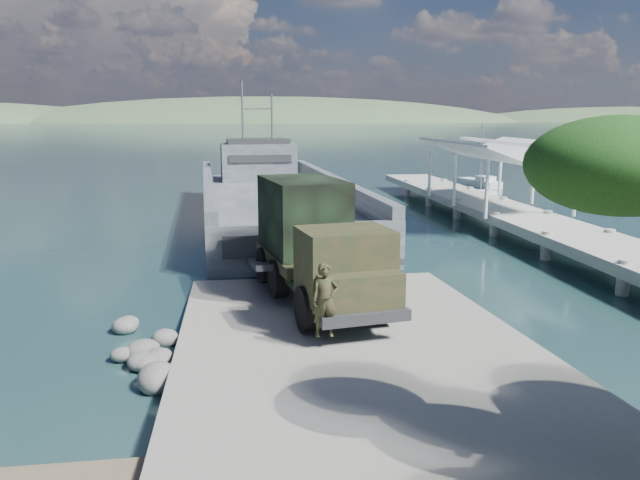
{
  "coord_description": "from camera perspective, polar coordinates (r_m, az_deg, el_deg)",
  "views": [
    {
      "loc": [
        -3.31,
        -17.2,
        6.81
      ],
      "look_at": [
        -0.04,
        6.0,
        2.09
      ],
      "focal_mm": 35.0,
      "sensor_mm": 36.0,
      "label": 1
    }
  ],
  "objects": [
    {
      "name": "shoreline_rocks",
      "position": [
        19.18,
        -16.38,
        -9.88
      ],
      "size": [
        3.2,
        5.6,
        0.9
      ],
      "primitive_type": null,
      "color": "#4E4D4B",
      "rests_on": "ground"
    },
    {
      "name": "sailboat_near",
      "position": [
        50.62,
        14.51,
        3.68
      ],
      "size": [
        1.48,
        5.04,
        6.13
      ],
      "rotation": [
        0.0,
        0.0,
        -0.0
      ],
      "color": "white",
      "rests_on": "ground"
    },
    {
      "name": "distant_headlands",
      "position": [
        579.69,
        -2.79,
        10.72
      ],
      "size": [
        1000.0,
        240.0,
        48.0
      ],
      "primitive_type": null,
      "color": "#3F5C3A",
      "rests_on": "ground"
    },
    {
      "name": "soldier",
      "position": [
        17.01,
        0.46,
        -6.77
      ],
      "size": [
        0.75,
        0.51,
        2.01
      ],
      "primitive_type": "imported",
      "rotation": [
        0.0,
        0.0,
        -0.03
      ],
      "color": "#1C2F1A",
      "rests_on": "boat_ramp"
    },
    {
      "name": "ground",
      "position": [
        18.79,
        2.72,
        -9.86
      ],
      "size": [
        1400.0,
        1400.0,
        0.0
      ],
      "primitive_type": "plane",
      "color": "#1A3F3F",
      "rests_on": "ground"
    },
    {
      "name": "boat_ramp",
      "position": [
        17.79,
        3.34,
        -10.26
      ],
      "size": [
        10.0,
        18.0,
        0.5
      ],
      "primitive_type": "cube",
      "color": "gray",
      "rests_on": "ground"
    },
    {
      "name": "sailboat_far",
      "position": [
        62.09,
        14.43,
        5.06
      ],
      "size": [
        2.73,
        5.41,
        6.33
      ],
      "rotation": [
        0.0,
        0.0,
        0.25
      ],
      "color": "white",
      "rests_on": "ground"
    },
    {
      "name": "pier",
      "position": [
        39.83,
        16.26,
        3.43
      ],
      "size": [
        6.4,
        44.0,
        6.1
      ],
      "color": "gray",
      "rests_on": "ground"
    },
    {
      "name": "landing_craft",
      "position": [
        40.88,
        -4.41,
        2.96
      ],
      "size": [
        9.98,
        34.48,
        10.15
      ],
      "rotation": [
        0.0,
        0.0,
        0.04
      ],
      "color": "#3D4248",
      "rests_on": "ground"
    },
    {
      "name": "military_truck",
      "position": [
        21.4,
        -0.41,
        -0.19
      ],
      "size": [
        4.06,
        9.02,
        4.04
      ],
      "rotation": [
        0.0,
        0.0,
        0.17
      ],
      "color": "black",
      "rests_on": "boat_ramp"
    }
  ]
}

